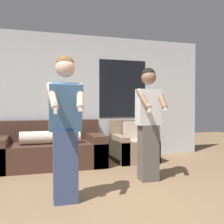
# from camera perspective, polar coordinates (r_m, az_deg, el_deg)

# --- Properties ---
(ground_plane) EXTENTS (14.00, 14.00, 0.00)m
(ground_plane) POSITION_cam_1_polar(r_m,az_deg,el_deg) (2.97, 0.47, -21.92)
(ground_plane) COLOR #846647
(wall_back) EXTENTS (6.14, 0.07, 2.70)m
(wall_back) POSITION_cam_1_polar(r_m,az_deg,el_deg) (5.75, -8.56, 3.24)
(wall_back) COLOR silver
(wall_back) RESTS_ON ground_plane
(couch) EXTENTS (2.05, 0.98, 0.87)m
(couch) POSITION_cam_1_polar(r_m,az_deg,el_deg) (5.24, -13.35, -8.04)
(couch) COLOR #472D23
(couch) RESTS_ON ground_plane
(armchair) EXTENTS (0.83, 0.88, 0.85)m
(armchair) POSITION_cam_1_polar(r_m,az_deg,el_deg) (5.64, 4.53, -7.42)
(armchair) COLOR #937A60
(armchair) RESTS_ON ground_plane
(person_left) EXTENTS (0.45, 0.50, 1.78)m
(person_left) POSITION_cam_1_polar(r_m,az_deg,el_deg) (3.20, -10.12, -3.06)
(person_left) COLOR #384770
(person_left) RESTS_ON ground_plane
(person_right) EXTENTS (0.43, 0.46, 1.76)m
(person_right) POSITION_cam_1_polar(r_m,az_deg,el_deg) (4.12, 7.97, -2.07)
(person_right) COLOR #56514C
(person_right) RESTS_ON ground_plane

